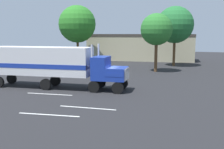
{
  "coord_description": "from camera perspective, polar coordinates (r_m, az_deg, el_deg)",
  "views": [
    {
      "loc": [
        9.1,
        -23.95,
        5.51
      ],
      "look_at": [
        0.96,
        -0.27,
        1.6
      ],
      "focal_mm": 42.4,
      "sensor_mm": 36.0,
      "label": 1
    }
  ],
  "objects": [
    {
      "name": "tree_left",
      "position": [
        38.54,
        9.59,
        9.54
      ],
      "size": [
        4.54,
        4.54,
        8.34
      ],
      "color": "brown",
      "rests_on": "ground_plane"
    },
    {
      "name": "lane_stripe_near",
      "position": [
        24.9,
        -13.34,
        -4.14
      ],
      "size": [
        4.39,
        0.64,
        0.01
      ],
      "primitive_type": "cube",
      "rotation": [
        0.0,
        0.0,
        0.11
      ],
      "color": "silver",
      "rests_on": "ground_plane"
    },
    {
      "name": "person_bystander",
      "position": [
        28.77,
        -3.57,
        -0.37
      ],
      "size": [
        0.39,
        0.48,
        1.63
      ],
      "color": "black",
      "rests_on": "ground_plane"
    },
    {
      "name": "tree_right",
      "position": [
        50.04,
        -7.5,
        10.72
      ],
      "size": [
        6.84,
        6.84,
        10.63
      ],
      "color": "brown",
      "rests_on": "ground_plane"
    },
    {
      "name": "semi_truck",
      "position": [
        27.38,
        -13.01,
        2.39
      ],
      "size": [
        14.34,
        4.15,
        4.5
      ],
      "color": "#193399",
      "rests_on": "ground_plane"
    },
    {
      "name": "lane_stripe_mid",
      "position": [
        19.95,
        -5.33,
        -7.17
      ],
      "size": [
        4.4,
        0.49,
        0.01
      ],
      "primitive_type": "cube",
      "rotation": [
        0.0,
        0.0,
        0.08
      ],
      "color": "silver",
      "rests_on": "ground_plane"
    },
    {
      "name": "parked_car",
      "position": [
        42.37,
        -6.84,
        2.44
      ],
      "size": [
        4.56,
        2.25,
        1.57
      ],
      "color": "#B7B7BC",
      "rests_on": "ground_plane"
    },
    {
      "name": "building_backdrop",
      "position": [
        55.1,
        6.13,
        6.09
      ],
      "size": [
        21.93,
        8.14,
        5.34
      ],
      "color": "#B7AD8C",
      "rests_on": "ground_plane"
    },
    {
      "name": "ground_plane",
      "position": [
        26.21,
        -1.8,
        -3.27
      ],
      "size": [
        120.0,
        120.0,
        0.0
      ],
      "primitive_type": "plane",
      "color": "#232326"
    },
    {
      "name": "lane_stripe_far",
      "position": [
        18.75,
        -13.48,
        -8.44
      ],
      "size": [
        4.38,
        0.75,
        0.01
      ],
      "primitive_type": "cube",
      "rotation": [
        0.0,
        0.0,
        0.13
      ],
      "color": "silver",
      "rests_on": "ground_plane"
    },
    {
      "name": "tree_center",
      "position": [
        46.07,
        13.44,
        10.37
      ],
      "size": [
        6.15,
        6.15,
        10.0
      ],
      "color": "brown",
      "rests_on": "ground_plane"
    }
  ]
}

